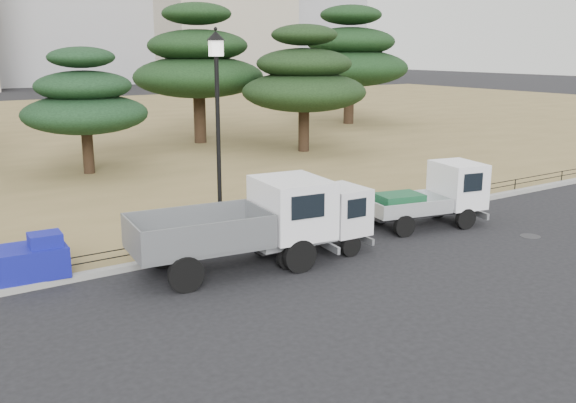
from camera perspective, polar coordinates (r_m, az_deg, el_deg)
ground at (r=16.51m, az=3.91°, el=-5.74°), size 220.00×220.00×0.00m
lawn at (r=44.26m, az=-21.30°, el=5.64°), size 120.00×56.00×0.15m
curb at (r=18.50m, az=-1.04°, el=-3.32°), size 120.00×0.25×0.16m
truck_large at (r=16.02m, az=-3.91°, el=-1.81°), size 5.20×2.55×2.18m
truck_kei_front at (r=17.18m, az=2.58°, el=-1.89°), size 3.38×1.56×1.76m
truck_kei_rear at (r=20.39m, az=12.72°, el=0.53°), size 3.96×2.27×1.95m
street_lamp at (r=17.20m, az=-6.30°, el=8.68°), size 0.51×0.51×5.71m
pipe_fence at (r=18.52m, az=-1.30°, el=-2.14°), size 38.00×0.04×0.40m
tarp_pile at (r=16.36m, az=-21.73°, el=-4.79°), size 1.65×1.26×1.05m
manhole at (r=20.30m, az=20.74°, el=-2.91°), size 0.60×0.60×0.01m
pine_center_left at (r=28.66m, az=-17.65°, el=8.48°), size 5.25×5.25×5.34m
pine_center_right at (r=36.78m, az=-8.00°, el=12.11°), size 7.26×7.26×7.71m
pine_east_near at (r=33.38m, az=1.44°, el=10.83°), size 6.39×6.39×6.45m
pine_east_far at (r=46.13m, az=5.52°, el=12.74°), size 8.13×8.13×8.17m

